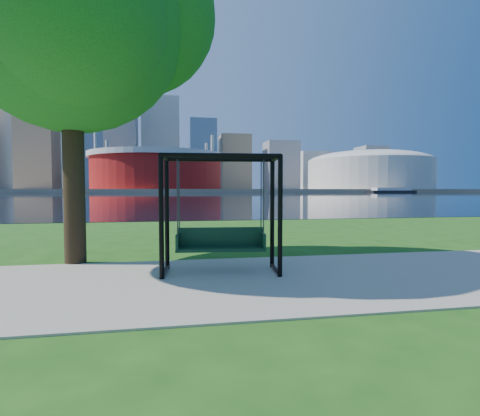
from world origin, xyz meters
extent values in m
plane|color=#1E5114|center=(0.00, 0.00, 0.00)|extent=(900.00, 900.00, 0.00)
cube|color=#9E937F|center=(0.00, -0.50, 0.01)|extent=(120.00, 4.00, 0.03)
cube|color=black|center=(0.00, 102.00, 0.01)|extent=(900.00, 180.00, 0.02)
cube|color=#937F60|center=(0.00, 306.00, 1.00)|extent=(900.00, 228.00, 2.00)
cylinder|color=maroon|center=(-10.00, 235.00, 13.00)|extent=(80.00, 80.00, 22.00)
cylinder|color=silver|center=(-10.00, 235.00, 22.50)|extent=(83.00, 83.00, 3.00)
cylinder|color=silver|center=(22.91, 254.00, 18.00)|extent=(2.00, 2.00, 32.00)
cylinder|color=silver|center=(-42.91, 254.00, 18.00)|extent=(2.00, 2.00, 32.00)
cylinder|color=silver|center=(-42.91, 216.00, 18.00)|extent=(2.00, 2.00, 32.00)
cylinder|color=silver|center=(22.91, 216.00, 18.00)|extent=(2.00, 2.00, 32.00)
cylinder|color=beige|center=(135.00, 235.00, 12.00)|extent=(84.00, 84.00, 20.00)
ellipsoid|color=beige|center=(135.00, 235.00, 21.00)|extent=(84.00, 84.00, 15.12)
cube|color=#998466|center=(-100.00, 300.00, 46.00)|extent=(26.00, 26.00, 88.00)
cube|color=slate|center=(-70.00, 325.00, 49.50)|extent=(30.00, 24.00, 95.00)
cube|color=gray|center=(-40.00, 305.00, 38.00)|extent=(24.00, 24.00, 72.00)
cube|color=silver|center=(-10.00, 335.00, 42.00)|extent=(32.00, 28.00, 80.00)
cube|color=slate|center=(25.00, 310.00, 31.00)|extent=(22.00, 22.00, 58.00)
cube|color=#998466|center=(55.00, 325.00, 26.00)|extent=(26.00, 26.00, 48.00)
cube|color=gray|center=(95.00, 315.00, 23.00)|extent=(28.00, 24.00, 42.00)
cube|color=silver|center=(135.00, 340.00, 20.00)|extent=(30.00, 26.00, 36.00)
cube|color=gray|center=(185.00, 320.00, 22.00)|extent=(24.00, 24.00, 40.00)
cube|color=#998466|center=(225.00, 335.00, 18.00)|extent=(26.00, 26.00, 32.00)
sphere|color=#998466|center=(-100.00, 300.00, 93.50)|extent=(10.00, 10.00, 10.00)
cylinder|color=black|center=(-1.67, -0.19, 1.08)|extent=(0.09, 0.09, 2.16)
cylinder|color=black|center=(0.38, -0.40, 1.08)|extent=(0.09, 0.09, 2.16)
cylinder|color=black|center=(-1.58, 0.65, 1.08)|extent=(0.09, 0.09, 2.16)
cylinder|color=black|center=(0.47, 0.44, 1.08)|extent=(0.09, 0.09, 2.16)
cylinder|color=black|center=(-0.64, -0.30, 2.16)|extent=(2.06, 0.30, 0.08)
cylinder|color=black|center=(-0.56, 0.54, 2.16)|extent=(2.06, 0.30, 0.08)
cylinder|color=black|center=(-1.63, 0.23, 2.16)|extent=(0.17, 0.85, 0.08)
cylinder|color=black|center=(-1.63, 0.23, 0.08)|extent=(0.15, 0.85, 0.07)
cylinder|color=black|center=(0.43, 0.02, 2.16)|extent=(0.17, 0.85, 0.08)
cylinder|color=black|center=(0.43, 0.02, 0.08)|extent=(0.15, 0.85, 0.07)
cube|color=black|center=(-0.60, 0.12, 0.47)|extent=(1.68, 0.59, 0.06)
cube|color=black|center=(-0.58, 0.31, 0.68)|extent=(1.64, 0.22, 0.36)
cube|color=black|center=(-1.39, 0.21, 0.60)|extent=(0.09, 0.43, 0.32)
cube|color=black|center=(0.19, 0.04, 0.60)|extent=(0.09, 0.43, 0.32)
cylinder|color=#35353A|center=(-1.39, 0.03, 1.43)|extent=(0.02, 0.02, 1.36)
cylinder|color=#35353A|center=(0.15, -0.13, 1.43)|extent=(0.02, 0.02, 1.36)
cylinder|color=#35353A|center=(-1.35, 0.38, 1.43)|extent=(0.02, 0.02, 1.36)
cylinder|color=#35353A|center=(0.19, 0.22, 1.43)|extent=(0.02, 0.02, 1.36)
cylinder|color=black|center=(-3.51, 1.64, 2.17)|extent=(0.43, 0.43, 4.35)
sphere|color=#1D621D|center=(-3.51, 1.64, 5.14)|extent=(4.74, 4.74, 4.74)
sphere|color=#1D621D|center=(-2.22, 2.23, 5.53)|extent=(3.56, 3.56, 3.56)
sphere|color=#1D621D|center=(-3.11, 0.55, 4.65)|extent=(3.16, 3.16, 3.16)
sphere|color=#1D621D|center=(-4.10, 2.82, 5.93)|extent=(3.36, 3.36, 3.36)
cube|color=black|center=(121.49, 186.21, 0.57)|extent=(28.00, 8.95, 1.11)
cube|color=silver|center=(121.49, 186.21, 1.95)|extent=(22.41, 7.25, 1.66)
camera|label=1|loc=(-1.50, -6.73, 1.57)|focal=28.00mm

